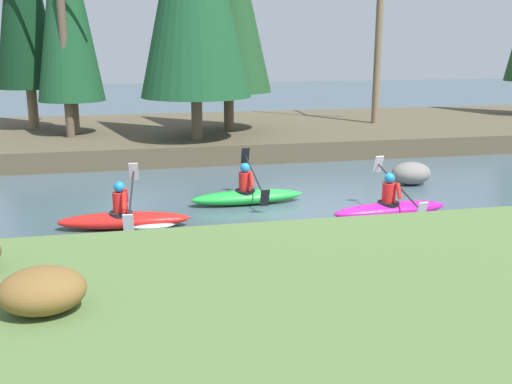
% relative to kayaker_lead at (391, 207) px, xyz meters
% --- Properties ---
extents(ground_plane, '(90.00, 90.00, 0.00)m').
position_rel_kayaker_lead_xyz_m(ground_plane, '(-1.32, 0.64, -0.22)').
color(ground_plane, '#425660').
extents(riverbank_near, '(44.00, 5.39, 0.84)m').
position_rel_kayaker_lead_xyz_m(riverbank_near, '(-1.32, -5.14, 0.20)').
color(riverbank_near, '#56753D').
rests_on(riverbank_near, ground).
extents(riverbank_far, '(44.00, 9.21, 0.64)m').
position_rel_kayaker_lead_xyz_m(riverbank_far, '(-1.32, 10.92, 0.10)').
color(riverbank_far, brown).
rests_on(riverbank_far, ground).
extents(bare_tree_mid_upstream, '(3.51, 3.47, 6.37)m').
position_rel_kayaker_lead_xyz_m(bare_tree_mid_upstream, '(-7.45, 9.23, 3.41)').
color(bare_tree_mid_upstream, brown).
rests_on(bare_tree_mid_upstream, riverbank_far).
extents(bare_tree_mid_downstream, '(3.79, 3.74, 6.89)m').
position_rel_kayaker_lead_xyz_m(bare_tree_mid_downstream, '(4.07, 10.46, 3.66)').
color(bare_tree_mid_downstream, '#7A664C').
rests_on(bare_tree_mid_downstream, riverbank_far).
extents(shrub_clump_third, '(0.96, 0.80, 0.52)m').
position_rel_kayaker_lead_xyz_m(shrub_clump_third, '(-6.63, -5.29, 0.88)').
color(shrub_clump_third, brown).
rests_on(shrub_clump_third, riverbank_near).
extents(kayaker_lead, '(2.79, 2.07, 1.20)m').
position_rel_kayaker_lead_xyz_m(kayaker_lead, '(0.00, 0.00, 0.00)').
color(kayaker_lead, '#C61999').
rests_on(kayaker_lead, ground).
extents(kayaker_middle, '(2.78, 2.07, 1.20)m').
position_rel_kayaker_lead_xyz_m(kayaker_middle, '(-2.87, 1.76, 0.00)').
color(kayaker_middle, green).
rests_on(kayaker_middle, ground).
extents(kayaker_trailing, '(2.79, 2.07, 1.20)m').
position_rel_kayaker_lead_xyz_m(kayaker_trailing, '(-5.67, 0.41, -0.02)').
color(kayaker_trailing, red).
rests_on(kayaker_trailing, ground).
extents(boulder_midstream, '(1.08, 0.85, 0.61)m').
position_rel_kayaker_lead_xyz_m(boulder_midstream, '(1.87, 2.81, 0.09)').
color(boulder_midstream, gray).
rests_on(boulder_midstream, ground).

